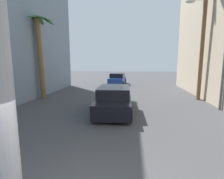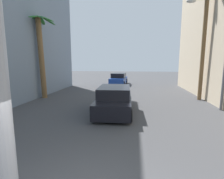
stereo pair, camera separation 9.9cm
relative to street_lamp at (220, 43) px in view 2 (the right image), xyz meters
name	(u,v)px [view 2 (the right image)]	position (x,y,z in m)	size (l,w,h in m)	color
ground_plane	(119,103)	(-6.23, 1.22, -4.19)	(88.14, 88.14, 0.00)	#424244
street_lamp	(220,43)	(0.00, 0.00, 0.00)	(2.61, 0.28, 6.87)	#59595E
car_lead	(114,100)	(-6.28, -1.26, -3.45)	(2.26, 4.97, 1.56)	black
car_far	(119,79)	(-7.21, 11.85, -3.46)	(2.23, 4.66, 1.56)	black
palm_tree_mid_right	(206,18)	(0.17, 2.92, 2.10)	(3.41, 3.54, 9.31)	brown
palm_tree_mid_left	(41,49)	(-12.74, 2.16, -0.13)	(2.57, 2.63, 6.73)	brown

